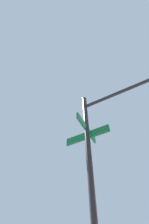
% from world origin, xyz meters
% --- Properties ---
extents(traffic_signal_near, '(1.90, 2.46, 5.07)m').
position_xyz_m(traffic_signal_near, '(-6.38, -6.20, 3.56)').
color(traffic_signal_near, black).
rests_on(traffic_signal_near, ground_plane).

